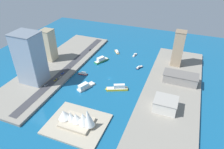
{
  "coord_description": "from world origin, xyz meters",
  "views": [
    {
      "loc": [
        -92.03,
        224.6,
        161.34
      ],
      "look_at": [
        -2.59,
        -4.23,
        4.08
      ],
      "focal_mm": 32.88,
      "sensor_mm": 36.0,
      "label": 1
    }
  ],
  "objects_px": {
    "ferry_green_doubledeck": "(101,60)",
    "van_white": "(60,77)",
    "ferry_yellow_fast": "(118,88)",
    "yacht_sleek_gray": "(135,55)",
    "patrol_launch_navy": "(139,67)",
    "hatchback_blue": "(63,73)",
    "taxi_yellow_cab": "(55,80)",
    "tower_tall_glass": "(30,58)",
    "suv_black": "(90,50)",
    "tugboat_red": "(83,74)",
    "sedan_silver": "(46,85)",
    "carpark_squat_concrete": "(180,78)",
    "hotel_broad_white": "(165,104)",
    "ferry_white_commuter": "(85,86)",
    "water_taxi_orange": "(117,52)",
    "traffic_light_waterfront": "(70,67)",
    "apartment_midrise_tan": "(178,49)",
    "office_block_beige": "(48,45)",
    "opera_landmark": "(78,118)"
  },
  "relations": [
    {
      "from": "ferry_yellow_fast",
      "to": "yacht_sleek_gray",
      "type": "height_order",
      "value": "ferry_yellow_fast"
    },
    {
      "from": "water_taxi_orange",
      "to": "van_white",
      "type": "bearing_deg",
      "value": 67.84
    },
    {
      "from": "hotel_broad_white",
      "to": "traffic_light_waterfront",
      "type": "bearing_deg",
      "value": -13.84
    },
    {
      "from": "hotel_broad_white",
      "to": "apartment_midrise_tan",
      "type": "bearing_deg",
      "value": -89.43
    },
    {
      "from": "ferry_white_commuter",
      "to": "tugboat_red",
      "type": "bearing_deg",
      "value": -57.69
    },
    {
      "from": "water_taxi_orange",
      "to": "taxi_yellow_cab",
      "type": "xyz_separation_m",
      "value": [
        46.88,
        117.19,
        2.79
      ]
    },
    {
      "from": "apartment_midrise_tan",
      "to": "suv_black",
      "type": "height_order",
      "value": "apartment_midrise_tan"
    },
    {
      "from": "patrol_launch_navy",
      "to": "apartment_midrise_tan",
      "type": "xyz_separation_m",
      "value": [
        -50.28,
        -26.0,
        28.84
      ]
    },
    {
      "from": "yacht_sleek_gray",
      "to": "ferry_yellow_fast",
      "type": "bearing_deg",
      "value": 93.37
    },
    {
      "from": "hotel_broad_white",
      "to": "sedan_silver",
      "type": "distance_m",
      "value": 153.67
    },
    {
      "from": "patrol_launch_navy",
      "to": "taxi_yellow_cab",
      "type": "distance_m",
      "value": 125.6
    },
    {
      "from": "water_taxi_orange",
      "to": "hatchback_blue",
      "type": "distance_m",
      "value": 109.53
    },
    {
      "from": "ferry_yellow_fast",
      "to": "yacht_sleek_gray",
      "type": "xyz_separation_m",
      "value": [
        6.02,
        -102.25,
        -1.8
      ]
    },
    {
      "from": "ferry_green_doubledeck",
      "to": "hatchback_blue",
      "type": "relative_size",
      "value": 5.75
    },
    {
      "from": "office_block_beige",
      "to": "traffic_light_waterfront",
      "type": "relative_size",
      "value": 7.59
    },
    {
      "from": "apartment_midrise_tan",
      "to": "taxi_yellow_cab",
      "type": "bearing_deg",
      "value": 35.45
    },
    {
      "from": "hatchback_blue",
      "to": "sedan_silver",
      "type": "xyz_separation_m",
      "value": [
        3.84,
        33.73,
        -0.03
      ]
    },
    {
      "from": "tower_tall_glass",
      "to": "sedan_silver",
      "type": "bearing_deg",
      "value": 166.3
    },
    {
      "from": "taxi_yellow_cab",
      "to": "sedan_silver",
      "type": "relative_size",
      "value": 1.11
    },
    {
      "from": "patrol_launch_navy",
      "to": "opera_landmark",
      "type": "distance_m",
      "value": 140.74
    },
    {
      "from": "tugboat_red",
      "to": "van_white",
      "type": "distance_m",
      "value": 33.52
    },
    {
      "from": "hatchback_blue",
      "to": "taxi_yellow_cab",
      "type": "distance_m",
      "value": 18.46
    },
    {
      "from": "carpark_squat_concrete",
      "to": "hotel_broad_white",
      "type": "bearing_deg",
      "value": 80.7
    },
    {
      "from": "patrol_launch_navy",
      "to": "hatchback_blue",
      "type": "height_order",
      "value": "hatchback_blue"
    },
    {
      "from": "tower_tall_glass",
      "to": "van_white",
      "type": "bearing_deg",
      "value": -147.57
    },
    {
      "from": "carpark_squat_concrete",
      "to": "office_block_beige",
      "type": "distance_m",
      "value": 202.23
    },
    {
      "from": "tugboat_red",
      "to": "yacht_sleek_gray",
      "type": "height_order",
      "value": "tugboat_red"
    },
    {
      "from": "tugboat_red",
      "to": "hotel_broad_white",
      "type": "relative_size",
      "value": 0.54
    },
    {
      "from": "patrol_launch_navy",
      "to": "yacht_sleek_gray",
      "type": "xyz_separation_m",
      "value": [
        18.21,
        -37.85,
        -0.13
      ]
    },
    {
      "from": "water_taxi_orange",
      "to": "tower_tall_glass",
      "type": "xyz_separation_m",
      "value": [
        72.56,
        127.25,
        36.07
      ]
    },
    {
      "from": "ferry_green_doubledeck",
      "to": "van_white",
      "type": "height_order",
      "value": "ferry_green_doubledeck"
    },
    {
      "from": "ferry_yellow_fast",
      "to": "ferry_white_commuter",
      "type": "xyz_separation_m",
      "value": [
        41.23,
        12.33,
        0.08
      ]
    },
    {
      "from": "tugboat_red",
      "to": "water_taxi_orange",
      "type": "relative_size",
      "value": 0.88
    },
    {
      "from": "suv_black",
      "to": "sedan_silver",
      "type": "bearing_deg",
      "value": 87.03
    },
    {
      "from": "ferry_yellow_fast",
      "to": "ferry_green_doubledeck",
      "type": "xyz_separation_m",
      "value": [
        50.64,
        -61.98,
        0.13
      ]
    },
    {
      "from": "office_block_beige",
      "to": "opera_landmark",
      "type": "xyz_separation_m",
      "value": [
        -110.38,
        107.51,
        -18.13
      ]
    },
    {
      "from": "patrol_launch_navy",
      "to": "ferry_green_doubledeck",
      "type": "height_order",
      "value": "ferry_green_doubledeck"
    },
    {
      "from": "carpark_squat_concrete",
      "to": "van_white",
      "type": "xyz_separation_m",
      "value": [
        156.64,
        50.24,
        -5.39
      ]
    },
    {
      "from": "tower_tall_glass",
      "to": "suv_black",
      "type": "xyz_separation_m",
      "value": [
        -27.47,
        -112.17,
        -33.3
      ]
    },
    {
      "from": "yacht_sleek_gray",
      "to": "traffic_light_waterfront",
      "type": "distance_m",
      "value": 113.42
    },
    {
      "from": "tugboat_red",
      "to": "opera_landmark",
      "type": "distance_m",
      "value": 99.89
    },
    {
      "from": "tugboat_red",
      "to": "opera_landmark",
      "type": "xyz_separation_m",
      "value": [
        -42.61,
        89.96,
        8.36
      ]
    },
    {
      "from": "suv_black",
      "to": "taxi_yellow_cab",
      "type": "xyz_separation_m",
      "value": [
        1.79,
        102.1,
        0.02
      ]
    },
    {
      "from": "patrol_launch_navy",
      "to": "ferry_green_doubledeck",
      "type": "relative_size",
      "value": 0.51
    },
    {
      "from": "patrol_launch_navy",
      "to": "tower_tall_glass",
      "type": "relative_size",
      "value": 0.2
    },
    {
      "from": "ferry_yellow_fast",
      "to": "apartment_midrise_tan",
      "type": "bearing_deg",
      "value": -124.65
    },
    {
      "from": "yacht_sleek_gray",
      "to": "water_taxi_orange",
      "type": "bearing_deg",
      "value": -0.29
    },
    {
      "from": "ferry_green_doubledeck",
      "to": "tower_tall_glass",
      "type": "distance_m",
      "value": 111.16
    },
    {
      "from": "carpark_squat_concrete",
      "to": "traffic_light_waterfront",
      "type": "relative_size",
      "value": 6.97
    },
    {
      "from": "ferry_yellow_fast",
      "to": "yacht_sleek_gray",
      "type": "relative_size",
      "value": 1.95
    }
  ]
}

